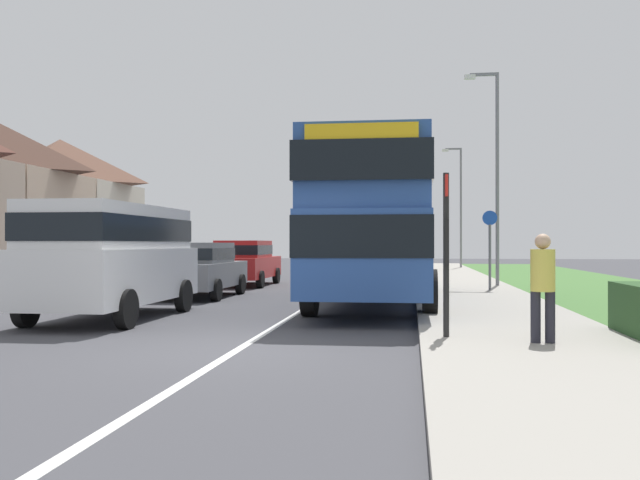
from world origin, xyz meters
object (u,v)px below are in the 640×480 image
at_px(double_decker_bus, 376,219).
at_px(parked_van_white, 113,252).
at_px(cycle_route_sign, 490,247).
at_px(street_lamp_mid, 494,164).
at_px(parked_car_grey, 197,267).
at_px(parked_car_red, 245,261).
at_px(pedestrian_at_stop, 543,283).
at_px(bus_stop_sign, 446,243).
at_px(street_lamp_far, 459,199).

relative_size(double_decker_bus, parked_van_white, 2.07).
xyz_separation_m(cycle_route_sign, street_lamp_mid, (0.41, 2.42, 2.75)).
bearing_deg(parked_van_white, double_decker_bus, 37.55).
height_order(parked_car_grey, street_lamp_mid, street_lamp_mid).
bearing_deg(double_decker_bus, street_lamp_mid, 60.90).
bearing_deg(parked_car_red, street_lamp_mid, -4.52).
height_order(double_decker_bus, pedestrian_at_stop, double_decker_bus).
bearing_deg(parked_car_red, bus_stop_sign, -64.95).
bearing_deg(parked_van_white, street_lamp_mid, 50.08).
xyz_separation_m(parked_car_grey, pedestrian_at_stop, (7.86, -8.84, 0.11)).
height_order(double_decker_bus, parked_van_white, double_decker_bus).
distance_m(parked_car_red, street_lamp_mid, 9.36).
height_order(parked_van_white, street_lamp_far, street_lamp_far).
height_order(parked_car_grey, pedestrian_at_stop, pedestrian_at_stop).
height_order(cycle_route_sign, street_lamp_mid, street_lamp_mid).
xyz_separation_m(parked_van_white, street_lamp_mid, (8.76, 10.47, 2.82)).
relative_size(cycle_route_sign, street_lamp_mid, 0.35).
distance_m(double_decker_bus, parked_car_grey, 5.56).
relative_size(pedestrian_at_stop, cycle_route_sign, 0.66).
relative_size(parked_van_white, street_lamp_mid, 0.70).
relative_size(cycle_route_sign, street_lamp_far, 0.35).
xyz_separation_m(pedestrian_at_stop, cycle_route_sign, (0.51, 11.26, 0.45)).
bearing_deg(street_lamp_mid, parked_car_grey, -151.11).
relative_size(parked_car_grey, parked_car_red, 0.93).
bearing_deg(street_lamp_far, parked_car_grey, -111.38).
xyz_separation_m(bus_stop_sign, cycle_route_sign, (1.84, 10.79, -0.11)).
relative_size(parked_van_white, pedestrian_at_stop, 3.05).
bearing_deg(bus_stop_sign, street_lamp_far, 85.79).
bearing_deg(street_lamp_mid, parked_car_red, 175.48).
height_order(cycle_route_sign, street_lamp_far, street_lamp_far).
xyz_separation_m(parked_car_grey, cycle_route_sign, (8.37, 2.42, 0.57)).
distance_m(parked_car_red, cycle_route_sign, 8.91).
bearing_deg(bus_stop_sign, parked_car_red, 115.05).
height_order(parked_car_grey, street_lamp_far, street_lamp_far).
xyz_separation_m(parked_van_white, parked_car_red, (0.02, 11.16, -0.46)).
relative_size(parked_car_red, pedestrian_at_stop, 2.75).
relative_size(parked_car_grey, cycle_route_sign, 1.70).
bearing_deg(parked_car_grey, bus_stop_sign, -52.00).
distance_m(parked_car_grey, parked_car_red, 5.53).
bearing_deg(bus_stop_sign, cycle_route_sign, 80.34).
height_order(double_decker_bus, cycle_route_sign, double_decker_bus).
bearing_deg(bus_stop_sign, street_lamp_mid, 80.36).
bearing_deg(double_decker_bus, parked_van_white, -142.45).
bearing_deg(double_decker_bus, bus_stop_sign, -78.21).
relative_size(pedestrian_at_stop, bus_stop_sign, 0.64).
xyz_separation_m(street_lamp_mid, street_lamp_far, (0.03, 17.64, -0.07)).
height_order(parked_car_red, pedestrian_at_stop, pedestrian_at_stop).
distance_m(parked_van_white, street_lamp_mid, 13.94).
relative_size(double_decker_bus, cycle_route_sign, 4.18).
relative_size(street_lamp_mid, street_lamp_far, 1.02).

